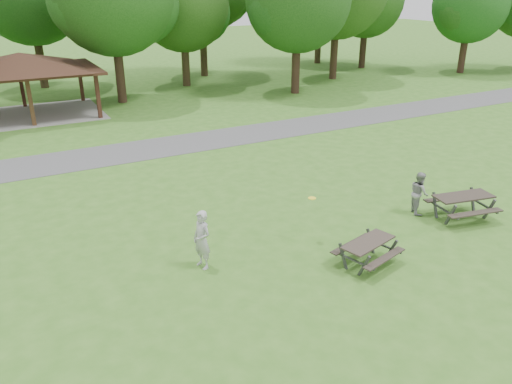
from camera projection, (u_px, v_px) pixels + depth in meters
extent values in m
plane|color=#386D1F|center=(295.00, 298.00, 12.87)|extent=(160.00, 160.00, 0.00)
cube|color=#4B4B4E|center=(140.00, 150.00, 24.23)|extent=(120.00, 3.20, 0.02)
cube|color=#392414|center=(31.00, 103.00, 27.89)|extent=(0.22, 0.22, 2.60)
cube|color=black|center=(22.00, 87.00, 32.27)|extent=(0.22, 0.22, 2.60)
cube|color=#311912|center=(98.00, 97.00, 29.52)|extent=(0.22, 0.22, 2.60)
cube|color=#311C12|center=(81.00, 82.00, 33.90)|extent=(0.22, 0.22, 2.60)
cube|color=#361F15|center=(22.00, 71.00, 29.55)|extent=(8.60, 6.60, 0.16)
pyramid|color=black|center=(20.00, 61.00, 29.32)|extent=(7.01, 7.01, 1.00)
cube|color=gray|center=(30.00, 115.00, 30.58)|extent=(8.40, 6.40, 0.03)
cylinder|color=black|center=(120.00, 72.00, 33.25)|extent=(0.60, 0.60, 4.02)
sphere|color=#164513|center=(139.00, 4.00, 32.65)|extent=(5.20, 5.20, 5.20)
sphere|color=#184C15|center=(87.00, 2.00, 30.67)|extent=(4.80, 4.80, 4.80)
cylinder|color=#302315|center=(186.00, 63.00, 38.83)|extent=(0.60, 0.60, 3.43)
sphere|color=#1E4614|center=(183.00, 4.00, 37.15)|extent=(7.00, 7.00, 7.00)
sphere|color=#164A15|center=(201.00, 13.00, 38.35)|extent=(4.55, 4.55, 4.55)
sphere|color=#204C15|center=(166.00, 12.00, 36.58)|extent=(4.20, 4.20, 4.20)
cylinder|color=black|center=(296.00, 67.00, 36.12)|extent=(0.60, 0.60, 3.78)
sphere|color=#194C15|center=(315.00, 9.00, 35.57)|extent=(4.81, 4.81, 4.81)
sphere|color=#143F12|center=(281.00, 7.00, 33.72)|extent=(4.44, 4.44, 4.44)
cylinder|color=#2F1E15|center=(334.00, 53.00, 41.51)|extent=(0.60, 0.60, 4.20)
cylinder|color=black|center=(363.00, 48.00, 47.09)|extent=(0.60, 0.60, 3.57)
sphere|color=#1F4714|center=(377.00, 7.00, 46.59)|extent=(4.42, 4.42, 4.42)
sphere|color=#1E4A15|center=(356.00, 6.00, 44.85)|extent=(4.08, 4.08, 4.08)
cylinder|color=black|center=(463.00, 54.00, 44.49)|extent=(0.60, 0.60, 3.36)
sphere|color=#144714|center=(470.00, 5.00, 42.91)|extent=(6.40, 6.40, 6.40)
sphere|color=#184313|center=(478.00, 12.00, 44.03)|extent=(4.16, 4.16, 4.16)
sphere|color=#164012|center=(461.00, 11.00, 42.37)|extent=(3.84, 3.84, 3.84)
cylinder|color=#2F2015|center=(41.00, 60.00, 37.96)|extent=(0.60, 0.60, 4.13)
sphere|color=#144112|center=(56.00, 0.00, 37.34)|extent=(5.20, 5.20, 5.20)
cylinder|color=#2F2115|center=(204.00, 49.00, 42.77)|extent=(0.60, 0.60, 4.55)
cylinder|color=black|center=(318.00, 41.00, 49.73)|extent=(0.60, 0.60, 4.27)
cube|color=#312923|center=(368.00, 242.00, 14.19)|extent=(1.84, 1.09, 0.05)
cube|color=#2E2621|center=(385.00, 258.00, 13.92)|extent=(1.73, 0.67, 0.04)
cube|color=#2A241E|center=(352.00, 244.00, 14.68)|extent=(1.73, 0.67, 0.04)
cube|color=#3E3E40|center=(364.00, 266.00, 13.67)|extent=(0.15, 0.36, 0.75)
cube|color=#404143|center=(343.00, 256.00, 14.15)|extent=(0.15, 0.36, 0.75)
cube|color=#444447|center=(353.00, 260.00, 13.90)|extent=(0.41, 1.37, 0.05)
cube|color=#3E3D40|center=(391.00, 250.00, 14.50)|extent=(0.15, 0.36, 0.75)
cube|color=#3E3E40|center=(370.00, 241.00, 14.99)|extent=(0.15, 0.36, 0.75)
cube|color=#414143|center=(381.00, 245.00, 14.73)|extent=(0.41, 1.37, 0.05)
cube|color=#2C251F|center=(464.00, 196.00, 16.95)|extent=(2.13, 1.18, 0.06)
cube|color=#2D2721|center=(475.00, 213.00, 16.49)|extent=(2.04, 0.67, 0.04)
cube|color=#2D2620|center=(450.00, 198.00, 17.66)|extent=(2.04, 0.67, 0.04)
cube|color=#444547|center=(451.00, 215.00, 16.52)|extent=(0.15, 0.43, 0.88)
cube|color=#434345|center=(435.00, 205.00, 17.27)|extent=(0.15, 0.43, 0.88)
cube|color=#434345|center=(443.00, 209.00, 16.88)|extent=(0.38, 1.62, 0.06)
cube|color=#444447|center=(489.00, 209.00, 16.95)|extent=(0.15, 0.43, 0.88)
cube|color=#3E3E40|center=(472.00, 200.00, 17.69)|extent=(0.15, 0.43, 0.88)
cube|color=#3D3D3F|center=(481.00, 204.00, 17.30)|extent=(0.38, 1.62, 0.06)
cylinder|color=yellow|center=(312.00, 198.00, 15.27)|extent=(0.26, 0.26, 0.02)
imported|color=#ABABAE|center=(202.00, 240.00, 13.97)|extent=(0.56, 0.72, 1.74)
imported|color=gray|center=(419.00, 193.00, 17.39)|extent=(0.82, 0.91, 1.52)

